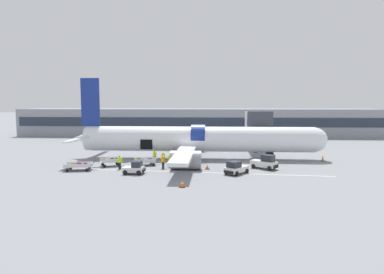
% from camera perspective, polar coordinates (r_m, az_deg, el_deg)
% --- Properties ---
extents(ground_plane, '(500.00, 500.00, 0.00)m').
position_cam_1_polar(ground_plane, '(45.68, -1.78, -4.50)').
color(ground_plane, gray).
extents(apron_marking_line, '(27.86, 2.48, 0.01)m').
position_cam_1_polar(apron_marking_line, '(39.97, 3.01, -5.96)').
color(apron_marking_line, silver).
rests_on(apron_marking_line, ground_plane).
extents(terminal_strip, '(87.18, 12.21, 6.64)m').
position_cam_1_polar(terminal_strip, '(85.87, 0.86, 2.50)').
color(terminal_strip, gray).
rests_on(terminal_strip, ground_plane).
extents(jet_bridge_stub, '(3.63, 10.36, 6.84)m').
position_cam_1_polar(jet_bridge_stub, '(55.51, 10.76, 2.54)').
color(jet_bridge_stub, '#4C4C51').
rests_on(jet_bridge_stub, ground_plane).
extents(airplane, '(36.74, 31.41, 11.68)m').
position_cam_1_polar(airplane, '(49.37, 0.51, -0.47)').
color(airplane, white).
rests_on(airplane, ground_plane).
extents(baggage_tug_lead, '(2.42, 2.04, 1.45)m').
position_cam_1_polar(baggage_tug_lead, '(39.79, -9.56, -5.19)').
color(baggage_tug_lead, silver).
rests_on(baggage_tug_lead, ground_plane).
extents(baggage_tug_mid, '(2.99, 3.27, 1.50)m').
position_cam_1_polar(baggage_tug_mid, '(39.44, 7.32, -5.20)').
color(baggage_tug_mid, silver).
rests_on(baggage_tug_mid, ground_plane).
extents(baggage_tug_rear, '(3.35, 2.89, 1.78)m').
position_cam_1_polar(baggage_tug_rear, '(43.03, 12.05, -4.24)').
color(baggage_tug_rear, silver).
rests_on(baggage_tug_rear, ground_plane).
extents(baggage_cart_loading, '(3.59, 2.68, 1.01)m').
position_cam_1_polar(baggage_cart_loading, '(44.94, -7.76, -4.10)').
color(baggage_cart_loading, silver).
rests_on(baggage_cart_loading, ground_plane).
extents(baggage_cart_queued, '(3.49, 2.55, 1.09)m').
position_cam_1_polar(baggage_cart_queued, '(45.15, -13.29, -4.07)').
color(baggage_cart_queued, silver).
rests_on(baggage_cart_queued, ground_plane).
extents(baggage_cart_empty, '(4.20, 2.51, 0.93)m').
position_cam_1_polar(baggage_cart_empty, '(43.43, -18.32, -4.66)').
color(baggage_cart_empty, silver).
rests_on(baggage_cart_empty, ground_plane).
extents(ground_crew_loader_a, '(0.54, 0.54, 1.70)m').
position_cam_1_polar(ground_crew_loader_a, '(47.03, -6.25, -3.13)').
color(ground_crew_loader_a, '#1E2338').
rests_on(ground_crew_loader_a, ground_plane).
extents(ground_crew_loader_b, '(0.58, 0.44, 1.66)m').
position_cam_1_polar(ground_crew_loader_b, '(42.52, -4.85, -4.09)').
color(ground_crew_loader_b, '#1E2338').
rests_on(ground_crew_loader_b, ground_plane).
extents(ground_crew_driver, '(0.59, 0.49, 1.70)m').
position_cam_1_polar(ground_crew_driver, '(42.87, -11.96, -4.08)').
color(ground_crew_driver, black).
rests_on(ground_crew_driver, ground_plane).
extents(ground_crew_supervisor, '(0.61, 0.49, 1.74)m').
position_cam_1_polar(ground_crew_supervisor, '(43.44, -3.66, -3.81)').
color(ground_crew_supervisor, '#2D2D33').
rests_on(ground_crew_supervisor, ground_plane).
extents(ground_crew_helper, '(0.55, 0.40, 1.58)m').
position_cam_1_polar(ground_crew_helper, '(46.19, -4.81, -3.35)').
color(ground_crew_helper, black).
rests_on(ground_crew_helper, ground_plane).
extents(safety_cone_nose, '(0.54, 0.54, 0.79)m').
position_cam_1_polar(safety_cone_nose, '(51.09, 20.94, -3.36)').
color(safety_cone_nose, black).
rests_on(safety_cone_nose, ground_plane).
extents(safety_cone_engine_left, '(0.58, 0.58, 0.76)m').
position_cam_1_polar(safety_cone_engine_left, '(33.14, -1.65, -7.77)').
color(safety_cone_engine_left, black).
rests_on(safety_cone_engine_left, ground_plane).
extents(safety_cone_wingtip, '(0.56, 0.56, 0.63)m').
position_cam_1_polar(safety_cone_wingtip, '(42.03, 2.57, -4.98)').
color(safety_cone_wingtip, black).
rests_on(safety_cone_wingtip, ground_plane).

